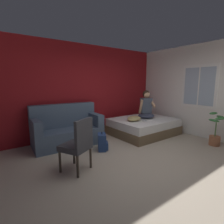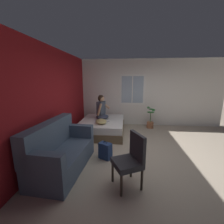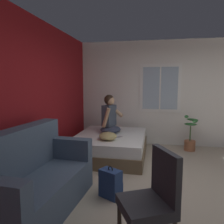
% 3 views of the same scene
% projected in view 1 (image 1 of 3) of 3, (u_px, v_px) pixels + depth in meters
% --- Properties ---
extents(ground_plane, '(40.00, 40.00, 0.00)m').
position_uv_depth(ground_plane, '(147.00, 163.00, 3.50)').
color(ground_plane, tan).
extents(wall_back_accent, '(10.15, 0.16, 2.70)m').
position_uv_depth(wall_back_accent, '(85.00, 91.00, 5.31)').
color(wall_back_accent, maroon).
rests_on(wall_back_accent, ground).
extents(wall_side_with_window, '(0.19, 6.36, 2.70)m').
position_uv_depth(wall_side_with_window, '(214.00, 91.00, 4.83)').
color(wall_side_with_window, silver).
rests_on(wall_side_with_window, ground).
extents(bed, '(1.90, 1.53, 0.48)m').
position_uv_depth(bed, '(143.00, 126.00, 5.47)').
color(bed, brown).
rests_on(bed, ground).
extents(couch, '(1.75, 0.93, 1.04)m').
position_uv_depth(couch, '(67.00, 129.00, 4.53)').
color(couch, '#47566B').
rests_on(couch, ground).
extents(side_chair, '(0.62, 0.62, 0.98)m').
position_uv_depth(side_chair, '(78.00, 143.00, 3.11)').
color(side_chair, '#382D23').
rests_on(side_chair, ground).
extents(person_seated, '(0.64, 0.59, 0.88)m').
position_uv_depth(person_seated, '(146.00, 107.00, 5.50)').
color(person_seated, '#383D51').
rests_on(person_seated, bed).
extents(backpack, '(0.33, 0.35, 0.46)m').
position_uv_depth(backpack, '(102.00, 142.00, 4.15)').
color(backpack, navy).
rests_on(backpack, ground).
extents(throw_pillow, '(0.56, 0.48, 0.14)m').
position_uv_depth(throw_pillow, '(134.00, 118.00, 5.14)').
color(throw_pillow, tan).
rests_on(throw_pillow, bed).
extents(cell_phone, '(0.16, 0.14, 0.01)m').
position_uv_depth(cell_phone, '(144.00, 121.00, 5.13)').
color(cell_phone, '#B7B7BC').
rests_on(cell_phone, bed).
extents(potted_plant, '(0.39, 0.37, 0.85)m').
position_uv_depth(potted_plant, '(215.00, 134.00, 4.46)').
color(potted_plant, '#995B3D').
rests_on(potted_plant, ground).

